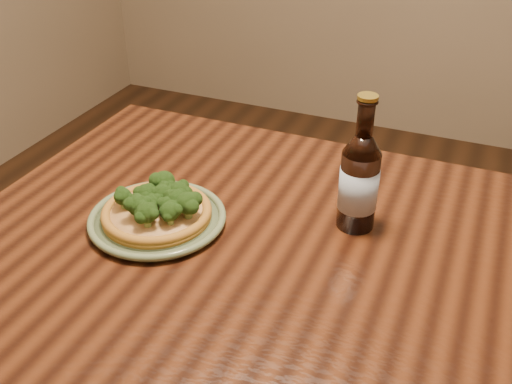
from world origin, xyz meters
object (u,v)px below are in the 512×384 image
at_px(table, 392,328).
at_px(beer_bottle, 359,181).
at_px(pizza, 158,209).
at_px(plate, 157,219).

bearing_deg(table, beer_bottle, 128.32).
bearing_deg(pizza, plate, -175.33).
xyz_separation_m(table, beer_bottle, (-0.11, 0.14, 0.19)).
distance_m(table, pizza, 0.46).
height_order(table, plate, plate).
relative_size(plate, beer_bottle, 0.99).
relative_size(plate, pizza, 1.26).
height_order(plate, pizza, pizza).
bearing_deg(plate, beer_bottle, 22.07).
height_order(table, beer_bottle, beer_bottle).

